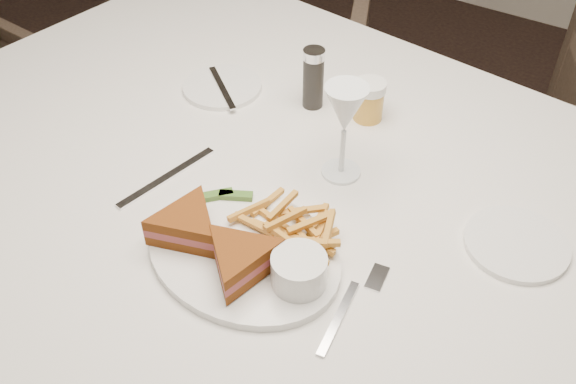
# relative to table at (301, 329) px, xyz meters

# --- Properties ---
(table) EXTENTS (1.76, 1.29, 0.75)m
(table) POSITION_rel_table_xyz_m (0.00, 0.00, 0.00)
(table) COLOR silver
(table) RESTS_ON ground
(chair_far) EXTENTS (0.90, 0.87, 0.71)m
(chair_far) POSITION_rel_table_xyz_m (0.02, 0.83, -0.02)
(chair_far) COLOR #433529
(chair_far) RESTS_ON ground
(table_setting) EXTENTS (0.80, 0.63, 0.18)m
(table_setting) POSITION_rel_table_xyz_m (-0.00, -0.07, 0.41)
(table_setting) COLOR white
(table_setting) RESTS_ON table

